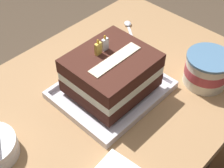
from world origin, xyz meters
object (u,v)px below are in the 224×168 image
birthday_cake (111,73)px  ice_cream_tub (207,69)px  serving_spoon_near_tray (128,25)px  foil_tray (111,91)px

birthday_cake → ice_cream_tub: birthday_cake is taller
birthday_cake → serving_spoon_near_tray: birthday_cake is taller
foil_tray → birthday_cake: bearing=90.0°
birthday_cake → ice_cream_tub: bearing=-36.9°
foil_tray → serving_spoon_near_tray: 0.36m
birthday_cake → serving_spoon_near_tray: bearing=33.3°
ice_cream_tub → serving_spoon_near_tray: 0.39m
foil_tray → birthday_cake: 0.08m
ice_cream_tub → serving_spoon_near_tray: size_ratio=1.24×
foil_tray → birthday_cake: birthday_cake is taller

